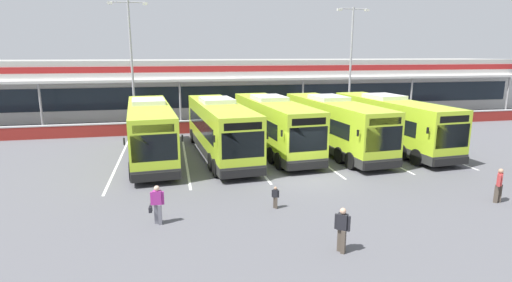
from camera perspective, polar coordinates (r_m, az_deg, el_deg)
name	(u,v)px	position (r m, az deg, el deg)	size (l,w,h in m)	color
ground_plane	(306,179)	(22.23, 7.17, -5.41)	(200.00, 200.00, 0.00)	#56565B
terminal_building	(232,86)	(47.55, -3.46, 7.86)	(70.00, 13.00, 6.00)	silver
red_barrier_wall	(253,124)	(35.72, -0.41, 2.40)	(60.00, 0.40, 1.10)	maroon
coach_bus_leftmost	(150,131)	(26.92, -14.79, 1.33)	(3.70, 12.31, 3.78)	#B7DB2D
coach_bus_left_centre	(220,130)	(26.75, -5.12, 1.63)	(3.70, 12.31, 3.78)	#B7DB2D
coach_bus_centre	(273,126)	(28.12, 2.48, 2.20)	(3.70, 12.31, 3.78)	#B7DB2D
coach_bus_right_centre	(334,125)	(28.69, 10.99, 2.18)	(3.70, 12.31, 3.78)	#B7DB2D
coach_bus_rightmost	(390,124)	(30.51, 18.53, 2.37)	(3.70, 12.31, 3.78)	#B7DB2D
bay_stripe_far_west	(119,161)	(27.04, -18.91, -2.76)	(0.14, 13.00, 0.01)	silver
bay_stripe_west	(186,158)	(26.84, -9.98, -2.37)	(0.14, 13.00, 0.01)	silver
bay_stripe_mid_west	(248,155)	(27.28, -1.13, -1.94)	(0.14, 13.00, 0.01)	silver
bay_stripe_centre	(307,151)	(28.35, 7.23, -1.49)	(0.14, 13.00, 0.01)	silver
bay_stripe_mid_east	(362,149)	(29.98, 14.84, -1.05)	(0.14, 13.00, 0.01)	silver
bay_stripe_east	(414,146)	(32.07, 21.56, -0.64)	(0.14, 13.00, 0.01)	silver
pedestrian_with_handbag	(157,204)	(16.73, -13.88, -8.65)	(0.62, 0.34, 1.62)	slate
pedestrian_in_dark_coat	(499,184)	(21.60, 31.27, -5.28)	(0.45, 0.44, 1.62)	#4C4238
pedestrian_child	(275,197)	(17.95, 2.78, -7.90)	(0.33, 0.24, 1.00)	#4C4238
pedestrian_near_bin	(342,228)	(14.40, 12.15, -12.05)	(0.47, 0.42, 1.62)	#4C4238
lamp_post_west	(131,59)	(36.18, -17.28, 11.11)	(3.24, 0.28, 11.00)	#9E9EA3
lamp_post_centre	(351,58)	(40.77, 13.34, 11.42)	(3.24, 0.28, 11.00)	#9E9EA3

